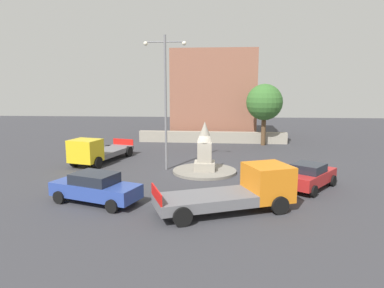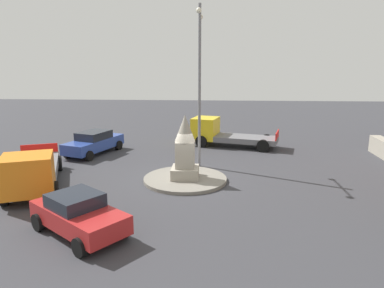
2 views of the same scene
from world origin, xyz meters
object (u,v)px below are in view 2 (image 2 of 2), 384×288
Objects in this scene: monument at (185,149)px; car_red_approaching at (78,214)px; truck_orange_parked_left at (32,171)px; truck_yellow_passing at (222,133)px; car_blue_near_island at (94,142)px; streetlamp at (200,74)px.

car_red_approaching is at bearing 151.37° from monument.
monument is at bearing -74.44° from truck_orange_parked_left.
monument reaches higher than truck_yellow_passing.
car_red_approaching is 11.61m from car_blue_near_island.
car_blue_near_island is (5.18, 6.45, -0.87)m from monument.
car_blue_near_island is (2.52, 7.06, -4.54)m from streetlamp.
monument is 8.32m from car_blue_near_island.
car_blue_near_island reaches higher than car_red_approaching.
streetlamp is 1.35× the size of truck_orange_parked_left.
monument is 4.57m from streetlamp.
truck_yellow_passing is at bearing -20.60° from car_red_approaching.
monument is 0.36× the size of streetlamp.
streetlamp is 1.87× the size of car_blue_near_island.
streetlamp reaches higher than truck_orange_parked_left.
car_blue_near_island is 8.97m from truck_yellow_passing.
car_red_approaching is 0.61× the size of truck_orange_parked_left.
monument reaches higher than truck_orange_parked_left.
truck_orange_parked_left is (-10.04, 9.01, 0.04)m from truck_yellow_passing.
streetlamp is at bearing -109.64° from car_blue_near_island.
monument is at bearing 165.96° from truck_yellow_passing.
monument is 0.51× the size of truck_yellow_passing.
car_blue_near_island is 0.72× the size of truck_orange_parked_left.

